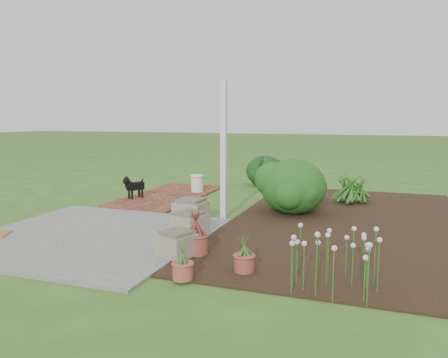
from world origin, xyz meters
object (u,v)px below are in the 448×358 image
(black_dog, at_px, (134,185))
(evergreen_shrub, at_px, (293,185))
(stone_trough_near, at_px, (178,245))
(cream_ceramic_urn, at_px, (197,184))

(black_dog, bearing_deg, evergreen_shrub, 20.74)
(stone_trough_near, relative_size, cream_ceramic_urn, 1.08)
(stone_trough_near, height_order, evergreen_shrub, evergreen_shrub)
(stone_trough_near, distance_m, black_dog, 4.34)
(stone_trough_near, relative_size, black_dog, 0.80)
(stone_trough_near, distance_m, evergreen_shrub, 3.35)
(cream_ceramic_urn, xyz_separation_m, evergreen_shrub, (2.65, -1.48, 0.32))
(stone_trough_near, height_order, black_dog, black_dog)
(stone_trough_near, bearing_deg, black_dog, 128.78)
(black_dog, bearing_deg, cream_ceramic_urn, 75.80)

